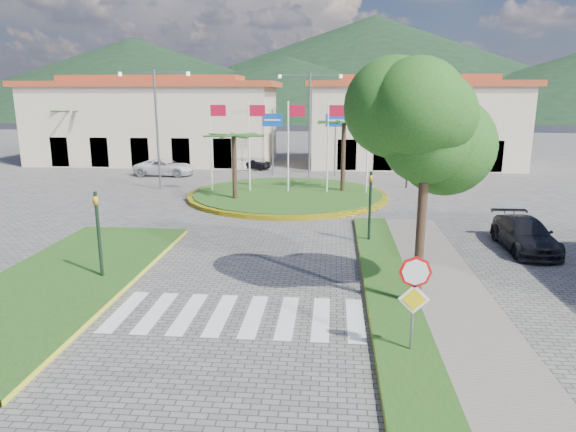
# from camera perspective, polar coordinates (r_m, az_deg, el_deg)

# --- Properties ---
(ground) EXTENTS (160.00, 160.00, 0.00)m
(ground) POSITION_cam_1_polar(r_m,az_deg,el_deg) (12.25, -9.75, -18.54)
(ground) COLOR #5C5957
(ground) RESTS_ON ground
(sidewalk_right) EXTENTS (4.00, 28.00, 0.15)m
(sidewalk_right) POSITION_cam_1_polar(r_m,az_deg,el_deg) (13.96, 18.03, -14.44)
(sidewalk_right) COLOR gray
(sidewalk_right) RESTS_ON ground
(verge_right) EXTENTS (1.60, 28.00, 0.18)m
(verge_right) POSITION_cam_1_polar(r_m,az_deg,el_deg) (13.73, 13.00, -14.52)
(verge_right) COLOR #234914
(verge_right) RESTS_ON ground
(median_left) EXTENTS (5.00, 14.00, 0.18)m
(median_left) POSITION_cam_1_polar(r_m,az_deg,el_deg) (19.61, -23.98, -6.69)
(median_left) COLOR #234914
(median_left) RESTS_ON ground
(crosswalk) EXTENTS (8.00, 3.00, 0.01)m
(crosswalk) POSITION_cam_1_polar(r_m,az_deg,el_deg) (15.69, -6.02, -10.88)
(crosswalk) COLOR silver
(crosswalk) RESTS_ON ground
(roundabout_island) EXTENTS (12.70, 12.70, 6.00)m
(roundabout_island) POSITION_cam_1_polar(r_m,az_deg,el_deg) (32.75, -0.05, 2.41)
(roundabout_island) COLOR yellow
(roundabout_island) RESTS_ON ground
(stop_sign) EXTENTS (0.80, 0.11, 2.65)m
(stop_sign) POSITION_cam_1_polar(r_m,az_deg,el_deg) (13.01, 13.85, -7.95)
(stop_sign) COLOR slate
(stop_sign) RESTS_ON ground
(deciduous_tree) EXTENTS (3.60, 3.60, 6.80)m
(deciduous_tree) POSITION_cam_1_polar(r_m,az_deg,el_deg) (15.30, 15.13, 8.21)
(deciduous_tree) COLOR black
(deciduous_tree) RESTS_ON ground
(traffic_light_left) EXTENTS (0.15, 0.18, 3.20)m
(traffic_light_left) POSITION_cam_1_polar(r_m,az_deg,el_deg) (18.92, -20.34, -1.19)
(traffic_light_left) COLOR black
(traffic_light_left) RESTS_ON ground
(traffic_light_right) EXTENTS (0.15, 0.18, 3.20)m
(traffic_light_right) POSITION_cam_1_polar(r_m,az_deg,el_deg) (22.53, 9.12, 1.74)
(traffic_light_right) COLOR black
(traffic_light_right) RESTS_ON ground
(traffic_light_far) EXTENTS (0.18, 0.15, 3.20)m
(traffic_light_far) POSITION_cam_1_polar(r_m,az_deg,el_deg) (36.66, 13.14, 6.05)
(traffic_light_far) COLOR black
(traffic_light_far) RESTS_ON ground
(direction_sign_west) EXTENTS (1.60, 0.14, 5.20)m
(direction_sign_west) POSITION_cam_1_polar(r_m,az_deg,el_deg) (41.37, -1.74, 9.41)
(direction_sign_west) COLOR slate
(direction_sign_west) RESTS_ON ground
(direction_sign_east) EXTENTS (1.60, 0.14, 5.20)m
(direction_sign_east) POSITION_cam_1_polar(r_m,az_deg,el_deg) (41.09, 5.30, 9.33)
(direction_sign_east) COLOR slate
(direction_sign_east) RESTS_ON ground
(street_lamp_centre) EXTENTS (4.80, 0.16, 8.00)m
(street_lamp_centre) POSITION_cam_1_polar(r_m,az_deg,el_deg) (40.10, 2.42, 10.66)
(street_lamp_centre) COLOR slate
(street_lamp_centre) RESTS_ON ground
(street_lamp_west) EXTENTS (4.80, 0.16, 8.00)m
(street_lamp_west) POSITION_cam_1_polar(r_m,az_deg,el_deg) (36.07, -14.38, 9.95)
(street_lamp_west) COLOR slate
(street_lamp_west) RESTS_ON ground
(building_left) EXTENTS (23.32, 9.54, 8.05)m
(building_left) POSITION_cam_1_polar(r_m,az_deg,el_deg) (50.95, -14.52, 10.18)
(building_left) COLOR beige
(building_left) RESTS_ON ground
(building_right) EXTENTS (19.08, 9.54, 8.05)m
(building_right) POSITION_cam_1_polar(r_m,az_deg,el_deg) (48.61, 13.70, 10.09)
(building_right) COLOR beige
(building_right) RESTS_ON ground
(hill_far_west) EXTENTS (140.00, 140.00, 22.00)m
(hill_far_west) POSITION_cam_1_polar(r_m,az_deg,el_deg) (160.85, -16.59, 14.56)
(hill_far_west) COLOR black
(hill_far_west) RESTS_ON ground
(hill_far_mid) EXTENTS (180.00, 180.00, 30.00)m
(hill_far_mid) POSITION_cam_1_polar(r_m,az_deg,el_deg) (170.66, 9.50, 16.17)
(hill_far_mid) COLOR black
(hill_far_mid) RESTS_ON ground
(hill_near_back) EXTENTS (110.00, 110.00, 16.00)m
(hill_near_back) POSITION_cam_1_polar(r_m,az_deg,el_deg) (140.61, -0.21, 14.11)
(hill_near_back) COLOR black
(hill_near_back) RESTS_ON ground
(white_van) EXTENTS (4.90, 2.47, 1.33)m
(white_van) POSITION_cam_1_polar(r_m,az_deg,el_deg) (42.61, -13.48, 5.29)
(white_van) COLOR silver
(white_van) RESTS_ON ground
(car_dark_a) EXTENTS (3.90, 2.23, 1.25)m
(car_dark_a) POSITION_cam_1_polar(r_m,az_deg,el_deg) (45.10, -4.26, 6.01)
(car_dark_a) COLOR black
(car_dark_a) RESTS_ON ground
(car_dark_b) EXTENTS (3.63, 1.48, 1.17)m
(car_dark_b) POSITION_cam_1_polar(r_m,az_deg,el_deg) (46.72, 13.87, 5.87)
(car_dark_b) COLOR black
(car_dark_b) RESTS_ON ground
(car_side_right) EXTENTS (1.90, 4.58, 1.32)m
(car_side_right) POSITION_cam_1_polar(r_m,az_deg,el_deg) (23.84, 24.83, -1.87)
(car_side_right) COLOR black
(car_side_right) RESTS_ON ground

